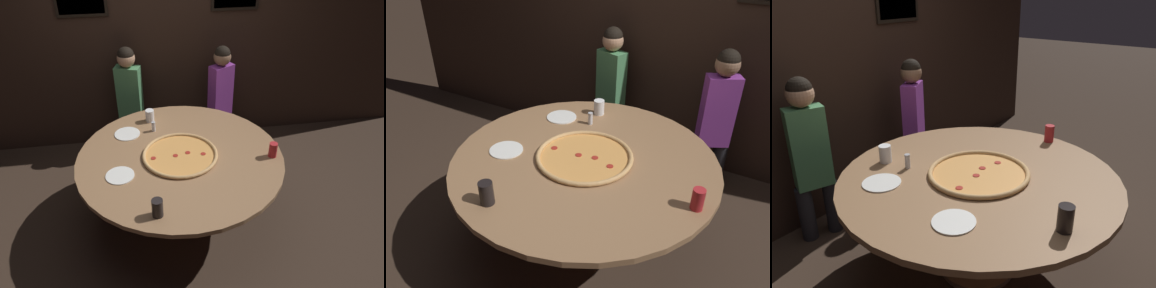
# 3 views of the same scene
# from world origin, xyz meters

# --- Properties ---
(ground_plane) EXTENTS (24.00, 24.00, 0.00)m
(ground_plane) POSITION_xyz_m (0.00, 0.00, 0.00)
(ground_plane) COLOR #38281E
(back_wall) EXTENTS (6.40, 0.08, 2.60)m
(back_wall) POSITION_xyz_m (0.00, 1.49, 1.30)
(back_wall) COLOR black
(back_wall) RESTS_ON ground_plane
(dining_table) EXTENTS (1.78, 1.78, 0.74)m
(dining_table) POSITION_xyz_m (0.00, 0.00, 0.63)
(dining_table) COLOR #936B47
(dining_table) RESTS_ON ground_plane
(giant_pizza) EXTENTS (0.65, 0.65, 0.03)m
(giant_pizza) POSITION_xyz_m (-0.00, 0.00, 0.75)
(giant_pizza) COLOR #E0994C
(giant_pizza) RESTS_ON dining_table
(drink_cup_far_left) EXTENTS (0.07, 0.07, 0.13)m
(drink_cup_far_left) POSITION_xyz_m (0.78, -0.13, 0.81)
(drink_cup_far_left) COLOR #B22328
(drink_cup_far_left) RESTS_ON dining_table
(drink_cup_centre_back) EXTENTS (0.08, 0.08, 0.12)m
(drink_cup_centre_back) POSITION_xyz_m (-0.22, 0.62, 0.80)
(drink_cup_centre_back) COLOR white
(drink_cup_centre_back) RESTS_ON dining_table
(drink_cup_beside_pizza) EXTENTS (0.08, 0.08, 0.14)m
(drink_cup_beside_pizza) POSITION_xyz_m (-0.25, -0.67, 0.81)
(drink_cup_beside_pizza) COLOR black
(drink_cup_beside_pizza) RESTS_ON dining_table
(white_plate_beside_cup) EXTENTS (0.24, 0.24, 0.01)m
(white_plate_beside_cup) POSITION_xyz_m (-0.45, 0.42, 0.74)
(white_plate_beside_cup) COLOR white
(white_plate_beside_cup) RESTS_ON dining_table
(white_plate_near_front) EXTENTS (0.23, 0.23, 0.01)m
(white_plate_near_front) POSITION_xyz_m (-0.51, -0.19, 0.74)
(white_plate_near_front) COLOR white
(white_plate_near_front) RESTS_ON dining_table
(condiment_shaker) EXTENTS (0.04, 0.04, 0.10)m
(condiment_shaker) POSITION_xyz_m (-0.19, 0.44, 0.79)
(condiment_shaker) COLOR silver
(condiment_shaker) RESTS_ON dining_table
(diner_side_left) EXTENTS (0.33, 0.25, 1.27)m
(diner_side_left) POSITION_xyz_m (0.61, 1.14, 0.72)
(diner_side_left) COLOR #232328
(diner_side_left) RESTS_ON ground_plane
(diner_far_left) EXTENTS (0.34, 0.22, 1.28)m
(diner_far_left) POSITION_xyz_m (-0.40, 1.23, 0.73)
(diner_far_left) COLOR #232328
(diner_far_left) RESTS_ON ground_plane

